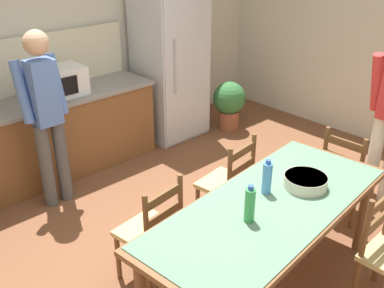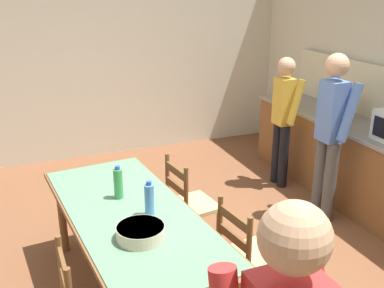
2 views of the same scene
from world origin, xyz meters
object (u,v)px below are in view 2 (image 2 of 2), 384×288
at_px(chair_side_far_left, 189,205).
at_px(chair_side_far_right, 247,258).
at_px(person_at_sink, 283,115).
at_px(serving_bowl, 141,232).
at_px(bottle_near_centre, 118,183).
at_px(bottle_off_centre, 149,200).
at_px(dining_table, 131,222).
at_px(paper_bag, 342,103).
at_px(person_at_counter, 331,129).

height_order(chair_side_far_left, chair_side_far_right, same).
bearing_deg(person_at_sink, serving_bowl, -141.40).
relative_size(bottle_near_centre, chair_side_far_right, 0.30).
bearing_deg(person_at_sink, bottle_off_centre, -144.15).
bearing_deg(chair_side_far_right, person_at_sink, -46.22).
relative_size(chair_side_far_left, person_at_sink, 0.58).
distance_m(dining_table, bottle_off_centre, 0.25).
xyz_separation_m(paper_bag, chair_side_far_right, (1.43, -1.96, -0.64)).
relative_size(paper_bag, bottle_near_centre, 1.33).
xyz_separation_m(bottle_near_centre, chair_side_far_right, (0.67, 0.79, -0.46)).
distance_m(bottle_off_centre, chair_side_far_right, 0.85).
xyz_separation_m(bottle_near_centre, bottle_off_centre, (0.36, 0.14, 0.00)).
distance_m(bottle_near_centre, person_at_counter, 2.26).
bearing_deg(serving_bowl, dining_table, 175.44).
xyz_separation_m(bottle_near_centre, chair_side_far_left, (-0.28, 0.70, -0.46)).
bearing_deg(serving_bowl, chair_side_far_right, 87.75).
relative_size(serving_bowl, chair_side_far_right, 0.35).
height_order(bottle_near_centre, serving_bowl, bottle_near_centre).
relative_size(paper_bag, dining_table, 0.17).
xyz_separation_m(paper_bag, dining_table, (1.02, -2.73, -0.38)).
distance_m(dining_table, serving_bowl, 0.40).
xyz_separation_m(bottle_near_centre, person_at_counter, (-0.30, 2.24, 0.07)).
xyz_separation_m(chair_side_far_left, person_at_counter, (-0.02, 1.54, 0.54)).
distance_m(bottle_near_centre, person_at_sink, 2.55).
relative_size(bottle_near_centre, bottle_off_centre, 1.00).
bearing_deg(chair_side_far_left, person_at_counter, -97.05).
distance_m(serving_bowl, chair_side_far_right, 0.89).
bearing_deg(person_at_counter, bottle_near_centre, -172.47).
height_order(paper_bag, chair_side_far_left, paper_bag).
bearing_deg(dining_table, chair_side_far_left, 128.50).
distance_m(chair_side_far_left, chair_side_far_right, 0.95).
bearing_deg(person_at_sink, chair_side_far_left, -150.08).
distance_m(chair_side_far_right, person_at_counter, 1.82).
relative_size(serving_bowl, chair_side_far_left, 0.35).
distance_m(dining_table, chair_side_far_right, 0.90).
relative_size(paper_bag, bottle_off_centre, 1.33).
bearing_deg(bottle_off_centre, chair_side_far_right, 64.50).
relative_size(paper_bag, chair_side_far_right, 0.40).
height_order(serving_bowl, person_at_sink, person_at_sink).
distance_m(bottle_near_centre, chair_side_far_left, 0.88).
bearing_deg(bottle_off_centre, chair_side_far_left, 138.54).
relative_size(serving_bowl, person_at_sink, 0.20).
bearing_deg(paper_bag, bottle_near_centre, -74.53).
bearing_deg(paper_bag, bottle_off_centre, -66.80).
distance_m(bottle_off_centre, person_at_sink, 2.61).
height_order(chair_side_far_left, person_at_counter, person_at_counter).
bearing_deg(paper_bag, person_at_counter, -47.65).
xyz_separation_m(serving_bowl, chair_side_far_left, (-0.91, 0.71, -0.39)).
xyz_separation_m(dining_table, serving_bowl, (0.37, -0.03, 0.13)).
height_order(chair_side_far_right, person_at_counter, person_at_counter).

